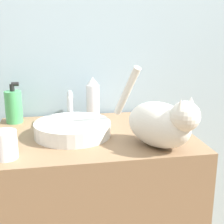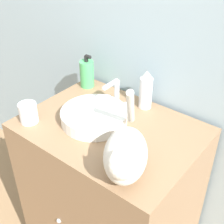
{
  "view_description": "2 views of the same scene",
  "coord_description": "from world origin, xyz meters",
  "px_view_note": "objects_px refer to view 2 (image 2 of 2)",
  "views": [
    {
      "loc": [
        -0.13,
        -0.88,
        1.31
      ],
      "look_at": [
        0.07,
        0.26,
        1.0
      ],
      "focal_mm": 50.0,
      "sensor_mm": 36.0,
      "label": 1
    },
    {
      "loc": [
        0.68,
        -0.56,
        1.71
      ],
      "look_at": [
        0.05,
        0.23,
        1.03
      ],
      "focal_mm": 50.0,
      "sensor_mm": 36.0,
      "label": 2
    }
  ],
  "objects_px": {
    "cup": "(28,113)",
    "soap_bottle": "(87,74)",
    "cat": "(125,155)",
    "spray_bottle": "(146,90)"
  },
  "relations": [
    {
      "from": "cat",
      "to": "soap_bottle",
      "type": "distance_m",
      "value": 0.66
    },
    {
      "from": "cat",
      "to": "soap_bottle",
      "type": "relative_size",
      "value": 2.02
    },
    {
      "from": "soap_bottle",
      "to": "spray_bottle",
      "type": "bearing_deg",
      "value": 3.09
    },
    {
      "from": "cup",
      "to": "cat",
      "type": "bearing_deg",
      "value": 0.61
    },
    {
      "from": "cat",
      "to": "spray_bottle",
      "type": "distance_m",
      "value": 0.45
    },
    {
      "from": "cup",
      "to": "soap_bottle",
      "type": "bearing_deg",
      "value": 92.41
    },
    {
      "from": "cat",
      "to": "soap_bottle",
      "type": "height_order",
      "value": "cat"
    },
    {
      "from": "cat",
      "to": "cup",
      "type": "xyz_separation_m",
      "value": [
        -0.52,
        -0.01,
        -0.04
      ]
    },
    {
      "from": "cat",
      "to": "spray_bottle",
      "type": "height_order",
      "value": "cat"
    },
    {
      "from": "cat",
      "to": "cup",
      "type": "height_order",
      "value": "cat"
    }
  ]
}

